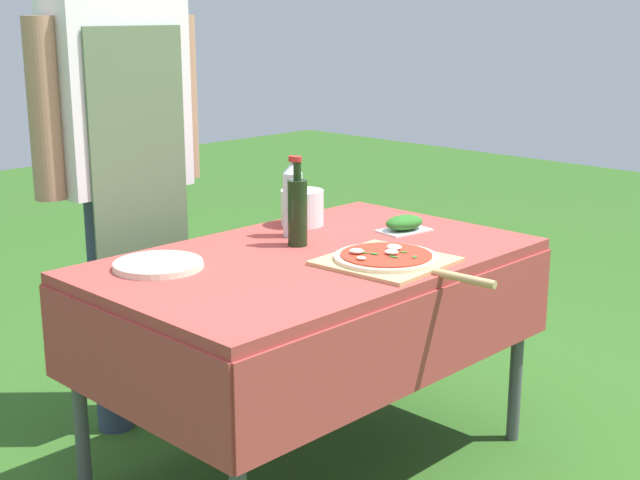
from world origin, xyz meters
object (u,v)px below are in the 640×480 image
object	(u,v)px
water_bottle	(293,199)
mixing_tub	(302,208)
prep_table	(313,279)
person_cook	(121,144)
herb_container	(404,224)
pizza_on_peel	(389,259)
oil_bottle	(298,210)
plate_stack	(158,265)

from	to	relation	value
water_bottle	mixing_tub	world-z (taller)	water_bottle
prep_table	mixing_tub	size ratio (longest dim) A/B	9.21
mixing_tub	person_cook	bearing A→B (deg)	138.65
prep_table	herb_container	bearing A→B (deg)	-1.88
pizza_on_peel	herb_container	world-z (taller)	herb_container
oil_bottle	mixing_tub	world-z (taller)	oil_bottle
pizza_on_peel	oil_bottle	world-z (taller)	oil_bottle
pizza_on_peel	plate_stack	xyz separation A→B (m)	(-0.50, 0.45, -0.00)
water_bottle	pizza_on_peel	bearing A→B (deg)	-94.59
water_bottle	herb_container	bearing A→B (deg)	-35.91
prep_table	pizza_on_peel	bearing A→B (deg)	-70.38
pizza_on_peel	mixing_tub	distance (m)	0.56
oil_bottle	water_bottle	distance (m)	0.12
oil_bottle	herb_container	bearing A→B (deg)	-18.23
prep_table	person_cook	size ratio (longest dim) A/B	0.81
person_cook	oil_bottle	size ratio (longest dim) A/B	5.98
pizza_on_peel	plate_stack	world-z (taller)	pizza_on_peel
prep_table	mixing_tub	xyz separation A→B (m)	(0.25, 0.30, 0.14)
water_bottle	plate_stack	size ratio (longest dim) A/B	1.02
person_cook	herb_container	bearing A→B (deg)	130.99
plate_stack	oil_bottle	bearing A→B (deg)	-12.56
oil_bottle	water_bottle	world-z (taller)	oil_bottle
person_cook	plate_stack	xyz separation A→B (m)	(-0.21, -0.49, -0.28)
person_cook	mixing_tub	distance (m)	0.65
oil_bottle	mixing_tub	distance (m)	0.28
water_bottle	plate_stack	xyz separation A→B (m)	(-0.54, 0.01, -0.12)
mixing_tub	water_bottle	bearing A→B (deg)	-145.79
prep_table	oil_bottle	xyz separation A→B (m)	(0.05, 0.11, 0.19)
pizza_on_peel	mixing_tub	bearing A→B (deg)	68.39
herb_container	pizza_on_peel	bearing A→B (deg)	-147.40
oil_bottle	herb_container	distance (m)	0.41
prep_table	oil_bottle	distance (m)	0.23
pizza_on_peel	plate_stack	size ratio (longest dim) A/B	2.08
pizza_on_peel	oil_bottle	xyz separation A→B (m)	(-0.04, 0.35, 0.10)
oil_bottle	pizza_on_peel	bearing A→B (deg)	-83.79
oil_bottle	herb_container	world-z (taller)	oil_bottle
oil_bottle	plate_stack	xyz separation A→B (m)	(-0.47, 0.10, -0.10)
prep_table	pizza_on_peel	xyz separation A→B (m)	(0.08, -0.24, 0.09)
person_cook	water_bottle	xyz separation A→B (m)	(0.33, -0.50, -0.16)
plate_stack	pizza_on_peel	bearing A→B (deg)	-41.79
person_cook	mixing_tub	xyz separation A→B (m)	(0.46, -0.40, -0.23)
person_cook	water_bottle	world-z (taller)	person_cook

